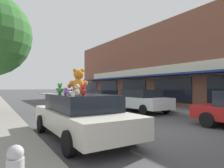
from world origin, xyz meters
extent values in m
plane|color=#424244|center=(0.00, 0.00, 0.00)|extent=(260.00, 260.00, 0.00)
cube|color=brown|center=(14.59, 6.26, 3.75)|extent=(14.55, 36.46, 7.50)
cube|color=navy|center=(6.50, 6.26, 2.62)|extent=(1.63, 30.63, 0.12)
cube|color=beige|center=(7.27, 6.26, 3.17)|extent=(0.08, 29.17, 0.70)
cube|color=black|center=(7.28, 6.26, 1.40)|extent=(0.06, 3.96, 2.00)
cube|color=black|center=(7.28, 11.47, 1.40)|extent=(0.06, 3.96, 2.00)
cube|color=black|center=(7.28, 16.68, 1.40)|extent=(0.06, 3.96, 2.00)
cube|color=black|center=(7.28, 21.88, 1.40)|extent=(0.06, 3.96, 2.00)
cube|color=beige|center=(-3.03, 0.72, 0.61)|extent=(1.96, 4.78, 0.59)
cube|color=black|center=(-3.03, 0.72, 1.16)|extent=(1.71, 2.63, 0.51)
cylinder|color=black|center=(-3.98, 2.19, 0.32)|extent=(0.21, 0.63, 0.63)
cylinder|color=black|center=(-2.10, 2.20, 0.32)|extent=(0.21, 0.63, 0.63)
cylinder|color=black|center=(-3.95, -0.76, 0.32)|extent=(0.21, 0.63, 0.63)
cylinder|color=black|center=(-2.07, -0.75, 0.32)|extent=(0.21, 0.63, 0.63)
ellipsoid|color=orange|center=(-3.00, 1.02, 1.69)|extent=(0.51, 0.47, 0.54)
sphere|color=orange|center=(-3.00, 1.02, 2.09)|extent=(0.43, 0.43, 0.34)
sphere|color=orange|center=(-2.88, 0.98, 2.22)|extent=(0.18, 0.18, 0.14)
sphere|color=orange|center=(-3.12, 1.06, 2.22)|extent=(0.18, 0.18, 0.14)
sphere|color=#FFBA41|center=(-2.95, 1.16, 2.07)|extent=(0.16, 0.16, 0.13)
sphere|color=orange|center=(-2.78, 0.98, 1.78)|extent=(0.25, 0.25, 0.20)
sphere|color=orange|center=(-3.20, 1.12, 1.78)|extent=(0.25, 0.25, 0.20)
ellipsoid|color=beige|center=(-3.53, -0.22, 1.52)|extent=(0.20, 0.20, 0.20)
sphere|color=beige|center=(-3.53, -0.22, 1.67)|extent=(0.18, 0.18, 0.13)
sphere|color=beige|center=(-3.50, -0.19, 1.72)|extent=(0.08, 0.08, 0.05)
sphere|color=beige|center=(-3.56, -0.25, 1.72)|extent=(0.08, 0.08, 0.05)
sphere|color=white|center=(-3.57, -0.18, 1.66)|extent=(0.07, 0.07, 0.05)
sphere|color=beige|center=(-3.48, -0.15, 1.55)|extent=(0.10, 0.10, 0.07)
sphere|color=beige|center=(-3.60, -0.26, 1.55)|extent=(0.10, 0.10, 0.07)
ellipsoid|color=white|center=(-3.56, 0.36, 1.48)|extent=(0.13, 0.11, 0.14)
sphere|color=white|center=(-3.56, 0.36, 1.59)|extent=(0.11, 0.11, 0.09)
sphere|color=white|center=(-3.53, 0.35, 1.62)|extent=(0.05, 0.05, 0.04)
sphere|color=white|center=(-3.59, 0.37, 1.62)|extent=(0.05, 0.05, 0.04)
sphere|color=white|center=(-3.55, 0.40, 1.58)|extent=(0.04, 0.04, 0.03)
sphere|color=white|center=(-3.50, 0.35, 1.51)|extent=(0.06, 0.06, 0.05)
sphere|color=white|center=(-3.61, 0.38, 1.51)|extent=(0.06, 0.06, 0.05)
ellipsoid|color=red|center=(-3.33, -0.15, 1.51)|extent=(0.18, 0.19, 0.20)
sphere|color=red|center=(-3.33, -0.15, 1.66)|extent=(0.16, 0.16, 0.12)
sphere|color=red|center=(-3.31, -0.19, 1.71)|extent=(0.07, 0.07, 0.05)
sphere|color=red|center=(-3.35, -0.11, 1.71)|extent=(0.07, 0.07, 0.05)
sphere|color=#FF4741|center=(-3.28, -0.13, 1.65)|extent=(0.06, 0.06, 0.05)
sphere|color=red|center=(-3.29, -0.22, 1.55)|extent=(0.09, 0.09, 0.07)
sphere|color=red|center=(-3.35, -0.07, 1.55)|extent=(0.09, 0.09, 0.07)
ellipsoid|color=green|center=(-3.49, 1.53, 1.54)|extent=(0.23, 0.22, 0.24)
sphere|color=green|center=(-3.49, 1.53, 1.71)|extent=(0.20, 0.20, 0.15)
sphere|color=green|center=(-3.44, 1.51, 1.77)|extent=(0.08, 0.08, 0.06)
sphere|color=green|center=(-3.54, 1.55, 1.77)|extent=(0.08, 0.08, 0.06)
sphere|color=#5ADA6D|center=(-3.47, 1.59, 1.70)|extent=(0.08, 0.08, 0.06)
sphere|color=green|center=(-3.40, 1.50, 1.58)|extent=(0.12, 0.12, 0.09)
sphere|color=green|center=(-3.58, 1.58, 1.58)|extent=(0.12, 0.12, 0.09)
ellipsoid|color=yellow|center=(-3.24, 1.75, 1.49)|extent=(0.14, 0.14, 0.15)
sphere|color=yellow|center=(-3.24, 1.75, 1.60)|extent=(0.13, 0.13, 0.09)
sphere|color=yellow|center=(-3.21, 1.76, 1.63)|extent=(0.05, 0.05, 0.04)
sphere|color=yellow|center=(-3.26, 1.73, 1.63)|extent=(0.05, 0.05, 0.04)
sphere|color=#FFFF4D|center=(-3.25, 1.78, 1.59)|extent=(0.05, 0.05, 0.04)
sphere|color=yellow|center=(-3.19, 1.78, 1.51)|extent=(0.07, 0.07, 0.05)
sphere|color=yellow|center=(-3.29, 1.72, 1.51)|extent=(0.07, 0.07, 0.05)
ellipsoid|color=olive|center=(-3.22, 1.32, 1.52)|extent=(0.21, 0.21, 0.21)
sphere|color=olive|center=(-3.22, 1.32, 1.68)|extent=(0.19, 0.19, 0.13)
sphere|color=olive|center=(-3.19, 1.28, 1.73)|extent=(0.08, 0.08, 0.06)
sphere|color=olive|center=(-3.25, 1.36, 1.73)|extent=(0.08, 0.08, 0.06)
sphere|color=tan|center=(-3.17, 1.35, 1.67)|extent=(0.07, 0.07, 0.05)
sphere|color=olive|center=(-3.16, 1.26, 1.56)|extent=(0.11, 0.11, 0.08)
sphere|color=olive|center=(-3.26, 1.40, 1.56)|extent=(0.11, 0.11, 0.08)
ellipsoid|color=purple|center=(-3.68, 0.33, 1.49)|extent=(0.13, 0.14, 0.14)
sphere|color=purple|center=(-3.68, 0.33, 1.59)|extent=(0.12, 0.12, 0.09)
sphere|color=purple|center=(-3.67, 0.30, 1.63)|extent=(0.05, 0.05, 0.04)
sphere|color=purple|center=(-3.69, 0.36, 1.63)|extent=(0.05, 0.05, 0.04)
sphere|color=#BA67ED|center=(-3.64, 0.35, 1.59)|extent=(0.05, 0.05, 0.03)
sphere|color=purple|center=(-3.65, 0.28, 1.51)|extent=(0.07, 0.07, 0.05)
sphere|color=purple|center=(-3.69, 0.39, 1.51)|extent=(0.07, 0.07, 0.05)
ellipsoid|color=blue|center=(-3.19, 0.74, 1.50)|extent=(0.17, 0.17, 0.17)
sphere|color=blue|center=(-3.19, 0.74, 1.62)|extent=(0.15, 0.15, 0.11)
sphere|color=blue|center=(-3.16, 0.76, 1.66)|extent=(0.06, 0.06, 0.04)
sphere|color=blue|center=(-3.21, 0.71, 1.66)|extent=(0.06, 0.06, 0.04)
sphere|color=#548DFF|center=(-3.22, 0.77, 1.62)|extent=(0.06, 0.06, 0.04)
sphere|color=blue|center=(-3.14, 0.79, 1.53)|extent=(0.09, 0.09, 0.06)
sphere|color=blue|center=(-3.24, 0.70, 1.53)|extent=(0.09, 0.09, 0.06)
cylinder|color=black|center=(1.98, -0.44, 0.32)|extent=(0.20, 0.63, 0.63)
cube|color=silver|center=(2.93, 4.90, 0.65)|extent=(1.82, 4.23, 0.68)
cube|color=black|center=(2.93, 4.90, 1.24)|extent=(1.60, 2.37, 0.50)
cylinder|color=black|center=(2.03, 6.21, 0.32)|extent=(0.20, 0.63, 0.63)
cylinder|color=black|center=(3.82, 6.21, 0.32)|extent=(0.20, 0.63, 0.63)
cylinder|color=black|center=(2.03, 3.59, 0.32)|extent=(0.20, 0.63, 0.63)
cylinder|color=black|center=(3.82, 3.59, 0.32)|extent=(0.20, 0.63, 0.63)
cube|color=#1E4793|center=(2.93, 10.44, 0.59)|extent=(1.85, 4.71, 0.55)
cube|color=black|center=(2.93, 10.44, 1.11)|extent=(1.63, 3.02, 0.49)
cylinder|color=black|center=(2.02, 11.89, 0.32)|extent=(0.20, 0.63, 0.63)
cylinder|color=black|center=(3.84, 11.89, 0.32)|extent=(0.20, 0.63, 0.63)
cylinder|color=black|center=(2.02, 8.98, 0.32)|extent=(0.20, 0.63, 0.63)
cylinder|color=black|center=(3.84, 8.98, 0.32)|extent=(0.20, 0.63, 0.63)
sphere|color=#B2B2B7|center=(-5.27, -2.52, 0.81)|extent=(0.21, 0.21, 0.21)
camera|label=1|loc=(-5.55, -5.39, 1.67)|focal=32.00mm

